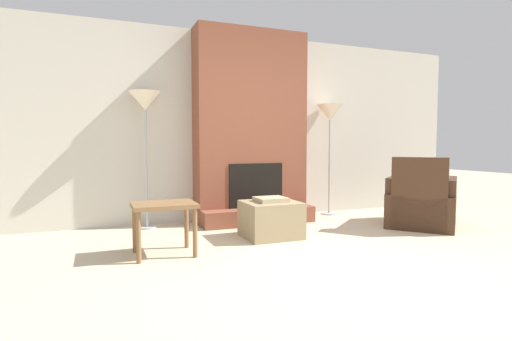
# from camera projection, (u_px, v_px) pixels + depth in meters

# --- Properties ---
(ground_plane) EXTENTS (24.00, 24.00, 0.00)m
(ground_plane) POSITION_uv_depth(u_px,v_px,m) (355.00, 271.00, 3.33)
(ground_plane) COLOR beige
(wall_back) EXTENTS (7.20, 0.06, 2.60)m
(wall_back) POSITION_uv_depth(u_px,v_px,m) (245.00, 127.00, 5.71)
(wall_back) COLOR beige
(wall_back) RESTS_ON ground_plane
(fireplace) EXTENTS (1.54, 0.67, 2.60)m
(fireplace) POSITION_uv_depth(u_px,v_px,m) (251.00, 131.00, 5.48)
(fireplace) COLOR brown
(fireplace) RESTS_ON ground_plane
(ottoman) EXTENTS (0.61, 0.56, 0.46)m
(ottoman) POSITION_uv_depth(u_px,v_px,m) (271.00, 219.00, 4.53)
(ottoman) COLOR #998460
(ottoman) RESTS_ON ground_plane
(armchair) EXTENTS (1.23, 1.21, 0.90)m
(armchair) POSITION_uv_depth(u_px,v_px,m) (421.00, 204.00, 5.12)
(armchair) COLOR #422819
(armchair) RESTS_ON ground_plane
(side_table) EXTENTS (0.59, 0.46, 0.50)m
(side_table) POSITION_uv_depth(u_px,v_px,m) (164.00, 211.00, 3.79)
(side_table) COLOR brown
(side_table) RESTS_ON ground_plane
(floor_lamp_left) EXTENTS (0.39, 0.39, 1.71)m
(floor_lamp_left) POSITION_uv_depth(u_px,v_px,m) (145.00, 107.00, 4.94)
(floor_lamp_left) COLOR #ADADB2
(floor_lamp_left) RESTS_ON ground_plane
(floor_lamp_right) EXTENTS (0.39, 0.39, 1.65)m
(floor_lamp_right) POSITION_uv_depth(u_px,v_px,m) (330.00, 117.00, 5.94)
(floor_lamp_right) COLOR #ADADB2
(floor_lamp_right) RESTS_ON ground_plane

